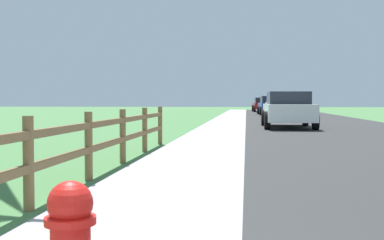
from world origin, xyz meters
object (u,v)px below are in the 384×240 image
at_px(parked_suv_white, 288,109).
at_px(parked_car_red, 263,105).
at_px(parked_car_blue, 271,105).
at_px(parked_car_beige, 281,105).

distance_m(parked_suv_white, parked_car_red, 28.86).
bearing_deg(parked_car_blue, parked_car_red, 91.72).
relative_size(parked_car_beige, parked_car_blue, 1.01).
bearing_deg(parked_car_blue, parked_car_beige, -89.14).
relative_size(parked_suv_white, parked_car_beige, 1.01).
height_order(parked_car_beige, parked_car_red, parked_car_beige).
height_order(parked_car_blue, parked_car_red, parked_car_blue).
height_order(parked_suv_white, parked_car_red, parked_suv_white).
xyz_separation_m(parked_suv_white, parked_car_beige, (0.38, 9.47, 0.05)).
bearing_deg(parked_suv_white, parked_car_blue, 89.26).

